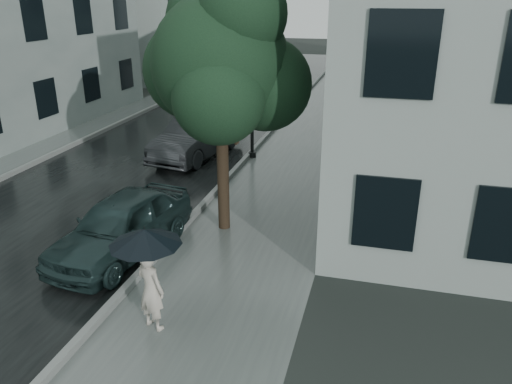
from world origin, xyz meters
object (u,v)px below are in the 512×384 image
(pedestrian, at_px, (151,290))
(car_far, at_px, (197,137))
(street_tree, at_px, (222,61))
(car_near, at_px, (121,225))
(lamp_post, at_px, (248,69))

(pedestrian, bearing_deg, car_far, -52.50)
(street_tree, xyz_separation_m, car_near, (-1.82, -1.98, -3.45))
(pedestrian, distance_m, street_tree, 5.50)
(car_near, bearing_deg, car_far, 106.40)
(lamp_post, bearing_deg, street_tree, -79.59)
(pedestrian, height_order, car_near, pedestrian)
(lamp_post, relative_size, car_far, 1.23)
(street_tree, distance_m, car_near, 4.38)
(street_tree, height_order, lamp_post, street_tree)
(pedestrian, distance_m, car_near, 3.02)
(pedestrian, distance_m, car_far, 10.05)
(street_tree, relative_size, lamp_post, 1.10)
(pedestrian, xyz_separation_m, street_tree, (-0.06, 4.35, 3.37))
(lamp_post, distance_m, car_near, 8.14)
(car_near, bearing_deg, pedestrian, -42.76)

